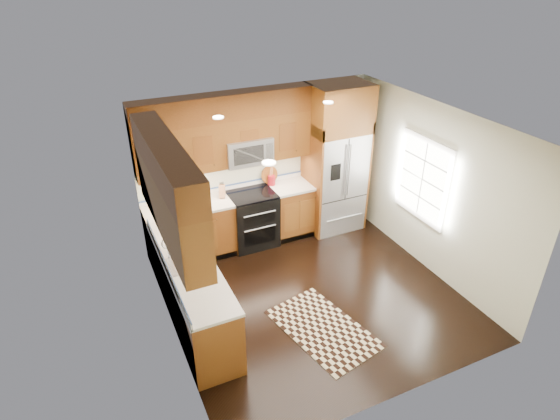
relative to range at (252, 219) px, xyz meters
name	(u,v)px	position (x,y,z in m)	size (l,w,h in m)	color
ground	(311,294)	(0.25, -1.67, -0.47)	(4.00, 4.00, 0.00)	black
wall_back	(258,164)	(0.25, 0.33, 0.83)	(4.00, 0.02, 2.60)	beige
wall_left	(166,253)	(-1.75, -1.67, 0.83)	(0.02, 4.00, 2.60)	beige
wall_right	(432,190)	(2.25, -1.67, 0.83)	(0.02, 4.00, 2.60)	beige
window	(423,179)	(2.23, -1.47, 0.93)	(0.04, 1.10, 1.30)	white
base_cabinets	(210,258)	(-0.98, -0.77, -0.02)	(2.85, 3.00, 0.90)	brown
countertop	(215,225)	(-0.84, -0.65, 0.45)	(2.86, 3.01, 0.04)	silver
upper_cabinets	(204,153)	(-0.90, -0.58, 1.56)	(2.85, 3.00, 1.15)	brown
range	(252,219)	(0.00, 0.00, 0.00)	(0.76, 0.67, 0.95)	black
microwave	(247,150)	(0.00, 0.13, 1.19)	(0.76, 0.40, 0.42)	#B2B2B7
refrigerator	(336,159)	(1.55, -0.04, 0.83)	(0.98, 0.75, 2.60)	#B2B2B7
sink_faucet	(185,259)	(-1.48, -1.44, 0.52)	(0.54, 0.44, 0.37)	#B2B2B7
rug	(323,328)	(0.05, -2.37, -0.46)	(0.89, 1.48, 0.01)	black
knife_block	(222,191)	(-0.47, 0.11, 0.58)	(0.14, 0.16, 0.26)	tan
utensil_crock	(272,178)	(0.44, 0.19, 0.59)	(0.16, 0.16, 0.36)	maroon
cutting_board	(270,182)	(0.44, 0.27, 0.48)	(0.31, 0.31, 0.02)	brown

